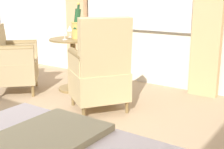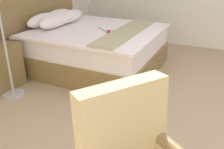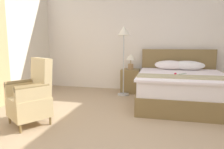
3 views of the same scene
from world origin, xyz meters
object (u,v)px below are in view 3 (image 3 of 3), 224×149
Objects in this scene: bed at (181,86)px; floor_lamp_brass at (124,39)px; nightstand at (130,81)px; bedside_lamp at (131,59)px; armchair_by_window at (32,96)px.

bed is 1.23× the size of floor_lamp_brass.
bed is 1.40m from nightstand.
bedside_lamp is 0.61m from floor_lamp_brass.
nightstand is at bearing 68.66° from floor_lamp_brass.
armchair_by_window is at bearing -116.37° from bedside_lamp.
nightstand is 0.36× the size of floor_lamp_brass.
nightstand is 0.56m from bedside_lamp.
armchair_by_window is (-1.21, -2.44, -0.43)m from bedside_lamp.
bedside_lamp is at bearing 68.66° from floor_lamp_brass.
bedside_lamp reaches higher than nightstand.
bed is at bearing 35.24° from armchair_by_window.
bed is 5.18× the size of bedside_lamp.
bed is at bearing -18.22° from floor_lamp_brass.
bed is 1.69m from floor_lamp_brass.
floor_lamp_brass reaches higher than bed.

